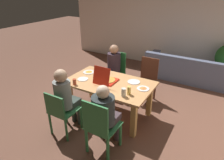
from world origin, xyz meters
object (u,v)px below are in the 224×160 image
at_px(person_2, 66,96).
at_px(plate_0, 143,88).
at_px(person_1, 113,66).
at_px(plate_2, 83,79).
at_px(plate_1, 89,72).
at_px(couch, 185,70).
at_px(drinking_glass_2, 74,82).
at_px(plate_3, 134,82).
at_px(dining_table, 109,88).
at_px(chair_2, 61,111).
at_px(chair_1, 116,70).
at_px(drinking_glass_0, 124,92).
at_px(chair_3, 147,79).
at_px(chair_0, 100,127).
at_px(drinking_glass_1, 129,90).
at_px(pizza_box_0, 106,80).
at_px(person_0, 105,112).

relative_size(person_2, plate_0, 5.35).
relative_size(person_1, plate_2, 5.61).
bearing_deg(plate_1, couch, 55.90).
bearing_deg(drinking_glass_2, person_2, -73.06).
relative_size(person_2, plate_3, 5.02).
bearing_deg(person_2, plate_0, 39.46).
bearing_deg(dining_table, chair_2, -112.62).
height_order(chair_1, plate_0, chair_1).
distance_m(chair_1, drinking_glass_0, 1.58).
height_order(plate_2, drinking_glass_0, drinking_glass_0).
bearing_deg(chair_3, chair_0, -90.00).
distance_m(person_1, chair_2, 1.77).
bearing_deg(dining_table, chair_1, 112.41).
relative_size(plate_1, couch, 0.11).
bearing_deg(drinking_glass_1, drinking_glass_2, -169.57).
height_order(dining_table, drinking_glass_1, drinking_glass_1).
xyz_separation_m(chair_0, drinking_glass_0, (0.06, 0.64, 0.29)).
distance_m(person_2, plate_3, 1.31).
bearing_deg(couch, plate_1, -124.10).
relative_size(chair_1, plate_3, 4.05).
relative_size(chair_0, chair_3, 0.99).
bearing_deg(pizza_box_0, chair_1, 109.26).
bearing_deg(drinking_glass_0, person_1, 127.38).
xyz_separation_m(plate_3, drinking_glass_2, (-0.92, -0.66, 0.05)).
bearing_deg(chair_2, chair_1, 90.00).
bearing_deg(drinking_glass_1, person_1, 131.63).
bearing_deg(plate_0, drinking_glass_1, -114.47).
bearing_deg(chair_3, drinking_glass_0, -87.35).
xyz_separation_m(person_0, person_1, (-0.82, 1.64, 0.02)).
xyz_separation_m(person_0, plate_3, (-0.02, 1.07, 0.05)).
distance_m(pizza_box_0, drinking_glass_1, 0.62).
height_order(plate_3, couch, plate_3).
bearing_deg(person_1, chair_1, 90.00).
distance_m(dining_table, chair_3, 1.03).
height_order(chair_0, pizza_box_0, pizza_box_0).
height_order(chair_0, person_2, person_2).
bearing_deg(chair_3, plate_3, -91.37).
xyz_separation_m(dining_table, person_1, (-0.39, 0.81, 0.09)).
relative_size(chair_1, couch, 0.46).
distance_m(dining_table, drinking_glass_2, 0.68).
bearing_deg(pizza_box_0, plate_0, 7.76).
xyz_separation_m(chair_2, chair_3, (0.82, 1.88, 0.03)).
relative_size(chair_2, plate_1, 3.44).
distance_m(plate_0, plate_3, 0.31).
height_order(person_1, pizza_box_0, person_1).
relative_size(chair_3, plate_2, 4.61).
xyz_separation_m(person_0, chair_2, (-0.82, -0.12, -0.21)).
height_order(person_1, chair_2, person_1).
xyz_separation_m(dining_table, chair_2, (-0.39, -0.95, -0.13)).
distance_m(plate_2, couch, 3.08).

